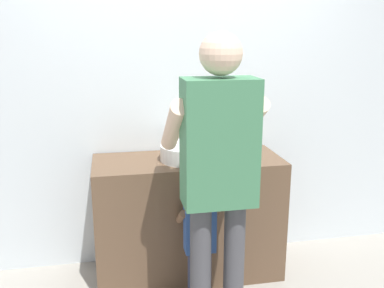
# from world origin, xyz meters

# --- Properties ---
(back_wall) EXTENTS (4.40, 0.08, 2.70)m
(back_wall) POSITION_xyz_m (0.00, 0.62, 1.35)
(back_wall) COLOR silver
(back_wall) RESTS_ON ground
(vanity_cabinet) EXTENTS (1.34, 0.54, 0.89)m
(vanity_cabinet) POSITION_xyz_m (0.00, 0.30, 0.45)
(vanity_cabinet) COLOR brown
(vanity_cabinet) RESTS_ON ground
(sink_basin) EXTENTS (0.40, 0.40, 0.11)m
(sink_basin) POSITION_xyz_m (0.00, 0.28, 0.95)
(sink_basin) COLOR silver
(sink_basin) RESTS_ON vanity_cabinet
(faucet) EXTENTS (0.18, 0.14, 0.18)m
(faucet) POSITION_xyz_m (0.00, 0.52, 0.97)
(faucet) COLOR #B7BABF
(faucet) RESTS_ON vanity_cabinet
(toothbrush_cup) EXTENTS (0.07, 0.07, 0.21)m
(toothbrush_cup) POSITION_xyz_m (0.31, 0.28, 0.95)
(toothbrush_cup) COLOR #4C8EB2
(toothbrush_cup) RESTS_ON vanity_cabinet
(child_toddler) EXTENTS (0.26, 0.26, 0.86)m
(child_toddler) POSITION_xyz_m (0.00, -0.10, 0.51)
(child_toddler) COLOR #2D334C
(child_toddler) RESTS_ON ground
(adult_parent) EXTENTS (0.55, 0.58, 1.77)m
(adult_parent) POSITION_xyz_m (0.05, -0.34, 1.06)
(adult_parent) COLOR #47474C
(adult_parent) RESTS_ON ground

